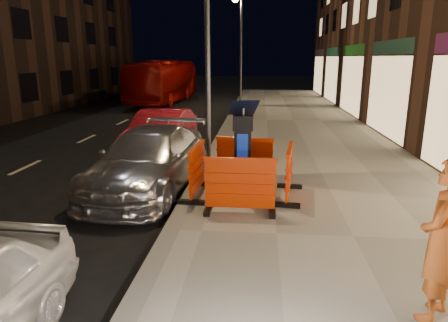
# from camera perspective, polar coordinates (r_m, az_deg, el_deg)

# --- Properties ---
(ground_plane) EXTENTS (120.00, 120.00, 0.00)m
(ground_plane) POSITION_cam_1_polar(r_m,az_deg,el_deg) (6.94, -7.48, -10.78)
(ground_plane) COLOR black
(ground_plane) RESTS_ON ground
(sidewalk) EXTENTS (6.00, 60.00, 0.15)m
(sidewalk) POSITION_cam_1_polar(r_m,az_deg,el_deg) (6.93, 17.98, -10.76)
(sidewalk) COLOR gray
(sidewalk) RESTS_ON ground
(kerb) EXTENTS (0.30, 60.00, 0.15)m
(kerb) POSITION_cam_1_polar(r_m,az_deg,el_deg) (6.90, -7.50, -10.22)
(kerb) COLOR slate
(kerb) RESTS_ON ground
(parking_kiosk) EXTENTS (0.65, 0.65, 1.89)m
(parking_kiosk) POSITION_cam_1_polar(r_m,az_deg,el_deg) (8.14, 2.70, 1.34)
(parking_kiosk) COLOR black
(parking_kiosk) RESTS_ON sidewalk
(barrier_front) EXTENTS (1.35, 0.56, 1.05)m
(barrier_front) POSITION_cam_1_polar(r_m,az_deg,el_deg) (7.34, 2.32, -3.53)
(barrier_front) COLOR red
(barrier_front) RESTS_ON sidewalk
(barrier_back) EXTENTS (1.41, 0.74, 1.05)m
(barrier_back) POSITION_cam_1_polar(r_m,az_deg,el_deg) (9.16, 2.93, 0.16)
(barrier_back) COLOR red
(barrier_back) RESTS_ON sidewalk
(barrier_kerbside) EXTENTS (0.63, 1.38, 1.05)m
(barrier_kerbside) POSITION_cam_1_polar(r_m,az_deg,el_deg) (8.34, -3.88, -1.32)
(barrier_kerbside) COLOR red
(barrier_kerbside) RESTS_ON sidewalk
(barrier_bldgside) EXTENTS (0.72, 1.41, 1.05)m
(barrier_bldgside) POSITION_cam_1_polar(r_m,az_deg,el_deg) (8.26, 9.26, -1.63)
(barrier_bldgside) COLOR red
(barrier_bldgside) RESTS_ON sidewalk
(car_silver) EXTENTS (2.32, 4.88, 1.37)m
(car_silver) POSITION_cam_1_polar(r_m,az_deg,el_deg) (9.45, -10.45, -3.89)
(car_silver) COLOR silver
(car_silver) RESTS_ON ground
(car_red) EXTENTS (1.65, 4.20, 1.36)m
(car_red) POSITION_cam_1_polar(r_m,az_deg,el_deg) (12.83, -8.84, 1.10)
(car_red) COLOR #A51525
(car_red) RESTS_ON ground
(bus_doubledecker) EXTENTS (2.75, 9.97, 2.75)m
(bus_doubledecker) POSITION_cam_1_polar(r_m,az_deg,el_deg) (27.71, -8.40, 8.33)
(bus_doubledecker) COLOR #8E0704
(bus_doubledecker) RESTS_ON ground
(man) EXTENTS (0.76, 0.79, 1.83)m
(man) POSITION_cam_1_polar(r_m,az_deg,el_deg) (4.91, 28.65, -9.98)
(man) COLOR #BD531D
(man) RESTS_ON sidewalk
(street_lamp_mid) EXTENTS (0.12, 0.12, 6.00)m
(street_lamp_mid) POSITION_cam_1_polar(r_m,az_deg,el_deg) (9.18, -2.38, 15.79)
(street_lamp_mid) COLOR #3F3F44
(street_lamp_mid) RESTS_ON sidewalk
(street_lamp_far) EXTENTS (0.12, 0.12, 6.00)m
(street_lamp_far) POSITION_cam_1_polar(r_m,az_deg,el_deg) (24.13, 2.43, 15.05)
(street_lamp_far) COLOR #3F3F44
(street_lamp_far) RESTS_ON sidewalk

